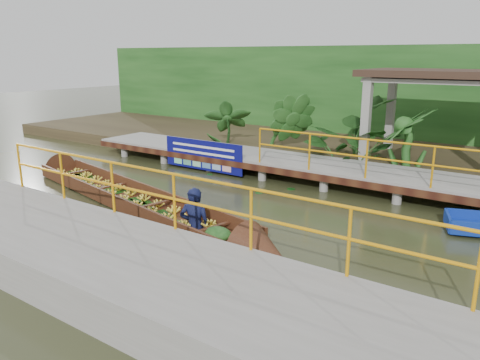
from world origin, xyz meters
The scene contains 9 objects.
ground centered at (0.00, 0.00, 0.00)m, with size 80.00×80.00×0.00m, color #2A2E17.
land_strip centered at (0.00, 7.50, 0.23)m, with size 30.00×8.00×0.45m, color #2E2417.
far_dock centered at (0.02, 3.43, 0.48)m, with size 16.00×2.06×1.66m.
near_dock centered at (1.00, -4.20, 0.30)m, with size 18.00×2.40×1.73m.
pavilion centered at (3.00, 6.30, 2.82)m, with size 4.40×3.00×3.00m.
foliage_backdrop centered at (0.00, 10.00, 2.00)m, with size 30.00×0.80×4.00m, color #174215.
vendor_boat centered at (-2.18, -1.21, 0.24)m, with size 10.46×3.17×2.22m.
blue_banner centered at (-3.09, 2.48, 0.56)m, with size 3.05×0.04×0.95m.
tropical_plants centered at (2.25, 5.30, 1.40)m, with size 14.52×1.52×1.90m.
Camera 1 is at (6.16, -8.76, 3.62)m, focal length 35.00 mm.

